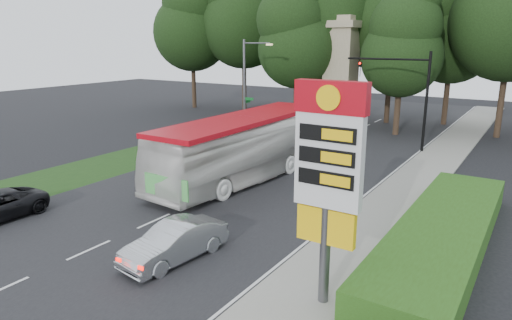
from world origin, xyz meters
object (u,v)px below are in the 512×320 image
Objects in this scene: streetlight_signs at (247,84)px; sedan_silver at (175,242)px; transit_bus at (245,149)px; gas_station_pylon at (329,166)px; monument at (341,72)px; traffic_signal_mast at (409,87)px.

sedan_silver is (10.32, -20.26, -3.74)m from streetlight_signs.
gas_station_pylon is at bearing -40.56° from transit_bus.
sedan_silver is (5.33, -28.25, -4.40)m from monument.
traffic_signal_mast is 14.03m from transit_bus.
monument is at bearing 100.89° from transit_bus.
transit_bus is at bearing -115.03° from traffic_signal_mast.
traffic_signal_mast is 12.83m from streetlight_signs.
traffic_signal_mast is 0.54× the size of transit_bus.
gas_station_pylon is 13.61m from transit_bus.
transit_bus is (6.85, -10.46, -2.58)m from streetlight_signs.
gas_station_pylon is 30.17m from monument.
traffic_signal_mast is at bearing 8.92° from streetlight_signs.
monument reaches higher than transit_bus.
gas_station_pylon is at bearing -80.91° from traffic_signal_mast.
gas_station_pylon is 22.29m from traffic_signal_mast.
monument is 18.83m from transit_bus.
transit_bus is at bearing -84.22° from monument.
sedan_silver is at bearing -96.03° from traffic_signal_mast.
gas_station_pylon is 25.74m from streetlight_signs.
streetlight_signs is at bearing 128.96° from gas_station_pylon.
streetlight_signs is 23.04m from sedan_silver.
traffic_signal_mast is 0.72× the size of monument.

